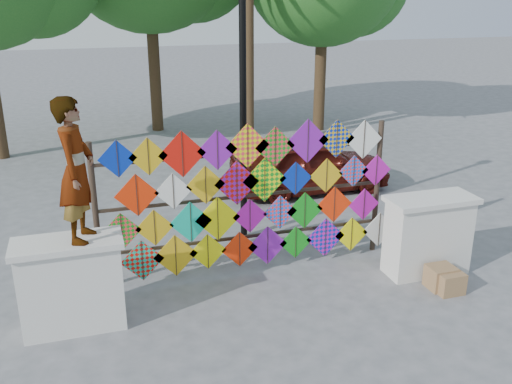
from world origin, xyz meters
TOP-DOWN VIEW (x-y plane):
  - ground at (0.00, 0.00)m, footprint 80.00×80.00m
  - parapet_left at (-2.70, -0.20)m, footprint 1.40×0.65m
  - parapet_right at (2.70, -0.20)m, footprint 1.40×0.65m
  - kite_rack at (0.07, 0.73)m, footprint 4.95×0.24m
  - vendor_woman at (-2.49, -0.20)m, footprint 0.61×0.77m
  - sedan at (2.43, 4.01)m, footprint 3.63×1.52m
  - lamppost at (0.30, 2.00)m, footprint 0.28×0.28m
  - cardboard_box_near at (2.63, -0.73)m, footprint 0.40×0.35m
  - cardboard_box_far at (2.67, -0.88)m, footprint 0.39×0.36m

SIDE VIEW (x-z plane):
  - ground at x=0.00m, z-range 0.00..0.00m
  - cardboard_box_far at x=2.67m, z-range 0.00..0.33m
  - cardboard_box_near at x=2.63m, z-range 0.00..0.35m
  - sedan at x=2.43m, z-range 0.00..1.23m
  - parapet_left at x=-2.70m, z-range 0.01..1.29m
  - parapet_right at x=2.70m, z-range 0.01..1.29m
  - kite_rack at x=0.07m, z-range 0.01..2.44m
  - vendor_woman at x=-2.49m, z-range 1.28..3.13m
  - lamppost at x=0.30m, z-range 0.46..4.92m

